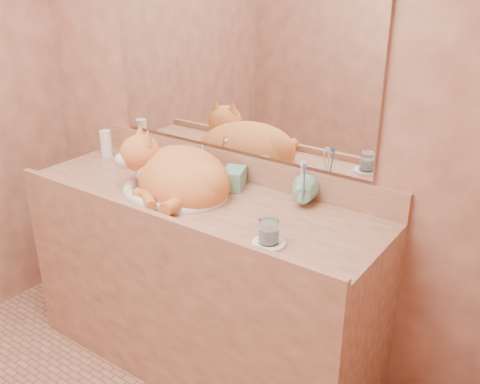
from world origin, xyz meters
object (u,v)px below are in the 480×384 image
Objects in this scene: toothbrush_cup at (302,198)px; vanity_counter at (201,284)px; sink_basin at (174,177)px; cat at (175,172)px; soap_dispenser at (230,172)px; water_glass at (269,231)px.

vanity_counter is at bearing -160.98° from toothbrush_cup.
sink_basin is 0.97× the size of cat.
cat is 0.23m from soap_dispenser.
water_glass is at bearing 7.77° from cat.
water_glass is (0.56, -0.15, -0.02)m from sink_basin.
sink_basin is 2.48× the size of soap_dispenser.
sink_basin reaches higher than toothbrush_cup.
toothbrush_cup is at bearing 24.20° from sink_basin.
toothbrush_cup is 0.32m from water_glass.
water_glass reaches higher than vanity_counter.
soap_dispenser is 2.28× the size of water_glass.
soap_dispenser reaches higher than water_glass.
cat is 2.54× the size of soap_dispenser.
cat reaches higher than sink_basin.
vanity_counter is 3.29× the size of cat.
water_glass is at bearing -81.62° from toothbrush_cup.
sink_basin reaches higher than water_glass.
soap_dispenser is at bearing 51.27° from vanity_counter.
cat is at bearing 122.47° from sink_basin.
toothbrush_cup is (0.52, 0.16, -0.02)m from sink_basin.
toothbrush_cup is at bearing 98.38° from water_glass.
water_glass is (0.46, -0.17, 0.48)m from vanity_counter.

